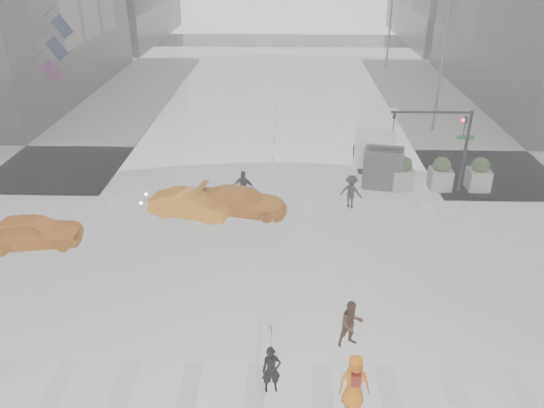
{
  "coord_description": "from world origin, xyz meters",
  "views": [
    {
      "loc": [
        0.85,
        -17.76,
        12.12
      ],
      "look_at": [
        0.26,
        2.0,
        2.19
      ],
      "focal_mm": 35.0,
      "sensor_mm": 36.0,
      "label": 1
    }
  ],
  "objects_px": {
    "taxi_front": "(32,231)",
    "traffic_signal_pole": "(448,135)",
    "pedestrian_orange": "(354,382)",
    "pedestrian_brown": "(351,324)",
    "box_truck": "(378,145)",
    "taxi_mid": "(190,205)"
  },
  "relations": [
    {
      "from": "taxi_mid",
      "to": "box_truck",
      "type": "height_order",
      "value": "box_truck"
    },
    {
      "from": "pedestrian_orange",
      "to": "box_truck",
      "type": "distance_m",
      "value": 17.63
    },
    {
      "from": "traffic_signal_pole",
      "to": "taxi_mid",
      "type": "height_order",
      "value": "traffic_signal_pole"
    },
    {
      "from": "pedestrian_orange",
      "to": "box_truck",
      "type": "height_order",
      "value": "box_truck"
    },
    {
      "from": "traffic_signal_pole",
      "to": "pedestrian_orange",
      "type": "bearing_deg",
      "value": -112.88
    },
    {
      "from": "traffic_signal_pole",
      "to": "taxi_mid",
      "type": "distance_m",
      "value": 13.43
    },
    {
      "from": "taxi_front",
      "to": "traffic_signal_pole",
      "type": "bearing_deg",
      "value": -81.82
    },
    {
      "from": "taxi_mid",
      "to": "pedestrian_orange",
      "type": "bearing_deg",
      "value": -136.28
    },
    {
      "from": "taxi_front",
      "to": "taxi_mid",
      "type": "bearing_deg",
      "value": -74.77
    },
    {
      "from": "traffic_signal_pole",
      "to": "pedestrian_brown",
      "type": "xyz_separation_m",
      "value": [
        -5.97,
        -12.01,
        -2.36
      ]
    },
    {
      "from": "box_truck",
      "to": "taxi_front",
      "type": "bearing_deg",
      "value": -140.1
    },
    {
      "from": "pedestrian_orange",
      "to": "taxi_mid",
      "type": "xyz_separation_m",
      "value": [
        -6.65,
        11.5,
        -0.27
      ]
    },
    {
      "from": "pedestrian_orange",
      "to": "traffic_signal_pole",
      "type": "bearing_deg",
      "value": 64.08
    },
    {
      "from": "traffic_signal_pole",
      "to": "box_truck",
      "type": "height_order",
      "value": "traffic_signal_pole"
    },
    {
      "from": "pedestrian_orange",
      "to": "taxi_front",
      "type": "height_order",
      "value": "pedestrian_orange"
    },
    {
      "from": "pedestrian_orange",
      "to": "box_truck",
      "type": "bearing_deg",
      "value": 76.58
    },
    {
      "from": "pedestrian_orange",
      "to": "box_truck",
      "type": "relative_size",
      "value": 0.32
    },
    {
      "from": "pedestrian_brown",
      "to": "taxi_front",
      "type": "xyz_separation_m",
      "value": [
        -13.25,
        6.0,
        -0.14
      ]
    },
    {
      "from": "traffic_signal_pole",
      "to": "box_truck",
      "type": "distance_m",
      "value": 4.35
    },
    {
      "from": "traffic_signal_pole",
      "to": "pedestrian_orange",
      "type": "relative_size",
      "value": 2.49
    },
    {
      "from": "taxi_mid",
      "to": "box_truck",
      "type": "distance_m",
      "value": 11.47
    },
    {
      "from": "taxi_front",
      "to": "box_truck",
      "type": "height_order",
      "value": "box_truck"
    }
  ]
}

